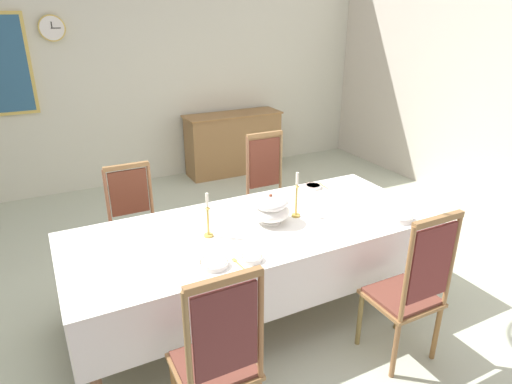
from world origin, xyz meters
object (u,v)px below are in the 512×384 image
object	(u,v)px
chair_north_b	(270,190)
mounted_clock	(52,28)
bowl_near_right	(313,186)
sideboard	(233,143)
bowl_near_left	(252,258)
chair_south_a	(218,358)
bowl_far_right	(214,263)
bowl_far_left	(400,217)
spoon_primary	(236,261)
dining_table	(254,234)
spoon_secondary	(321,184)
candlestick_east	(296,199)
candlestick_west	(208,219)
soup_tureen	(270,209)
chair_south_b	(411,288)
chair_north_a	(135,221)

from	to	relation	value
chair_north_b	mounted_clock	distance (m)	3.31
bowl_near_right	sideboard	xyz separation A→B (m)	(0.40, 2.70, -0.33)
bowl_near_left	mounted_clock	distance (m)	4.14
chair_south_a	bowl_far_right	distance (m)	0.66
bowl_near_right	bowl_far_left	xyz separation A→B (m)	(0.23, -0.89, 0.01)
bowl_near_right	bowl_far_left	bearing A→B (deg)	-75.85
bowl_far_right	spoon_primary	size ratio (longest dim) A/B	1.07
dining_table	bowl_far_left	world-z (taller)	bowl_far_left
bowl_near_left	spoon_secondary	bearing A→B (deg)	37.68
candlestick_east	bowl_far_right	world-z (taller)	candlestick_east
candlestick_west	bowl_near_left	xyz separation A→B (m)	(0.13, -0.45, -0.12)
soup_tureen	sideboard	size ratio (longest dim) A/B	0.21
chair_south_b	sideboard	distance (m)	4.18
chair_north_b	sideboard	size ratio (longest dim) A/B	0.81
chair_north_b	sideboard	xyz separation A→B (m)	(0.57, 2.17, -0.13)
dining_table	mounted_clock	bearing A→B (deg)	106.22
candlestick_west	spoon_secondary	world-z (taller)	candlestick_west
spoon_secondary	mounted_clock	distance (m)	3.76
chair_north_a	chair_north_b	size ratio (longest dim) A/B	0.89
chair_north_b	bowl_near_left	size ratio (longest dim) A/B	8.22
soup_tureen	bowl_far_right	xyz separation A→B (m)	(-0.64, -0.40, -0.10)
chair_south_b	spoon_primary	world-z (taller)	chair_south_b
soup_tureen	candlestick_west	world-z (taller)	candlestick_west
bowl_near_left	sideboard	world-z (taller)	sideboard
soup_tureen	bowl_near_right	distance (m)	0.85
chair_north_b	bowl_near_left	distance (m)	1.72
soup_tureen	sideboard	distance (m)	3.37
chair_south_b	sideboard	bearing A→B (deg)	82.19
chair_north_b	candlestick_east	size ratio (longest dim) A/B	3.10
spoon_secondary	candlestick_east	bearing A→B (deg)	-138.13
spoon_secondary	spoon_primary	bearing A→B (deg)	-143.03
chair_south_b	bowl_near_left	bearing A→B (deg)	149.91
chair_north_a	spoon_secondary	bearing A→B (deg)	163.50
bowl_far_left	soup_tureen	bearing A→B (deg)	154.82
soup_tureen	candlestick_east	size ratio (longest dim) A/B	0.81
chair_south_b	chair_north_b	bearing A→B (deg)	90.00
spoon_primary	chair_south_a	bearing A→B (deg)	-128.34
chair_north_a	bowl_near_left	bearing A→B (deg)	108.29
chair_north_b	bowl_near_right	bearing A→B (deg)	107.86
sideboard	bowl_far_right	bearing A→B (deg)	63.90
bowl_far_right	mounted_clock	distance (m)	4.06
chair_south_a	spoon_primary	bearing A→B (deg)	56.75
dining_table	chair_south_b	bearing A→B (deg)	-55.43
chair_south_b	bowl_near_right	size ratio (longest dim) A/B	7.50
chair_north_a	chair_south_b	distance (m)	2.41
chair_south_a	sideboard	world-z (taller)	chair_south_a
bowl_far_left	spoon_primary	distance (m)	1.42
chair_north_a	chair_north_b	world-z (taller)	chair_north_b
chair_north_a	dining_table	bearing A→B (deg)	126.28
chair_south_b	bowl_far_right	distance (m)	1.33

